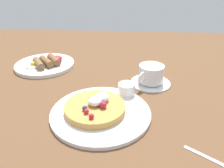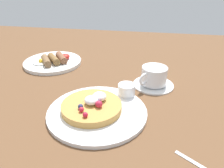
% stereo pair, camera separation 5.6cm
% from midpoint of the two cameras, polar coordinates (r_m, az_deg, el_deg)
% --- Properties ---
extents(ground_plane, '(1.76, 1.51, 0.03)m').
position_cam_midpoint_polar(ground_plane, '(0.65, -0.78, -4.17)').
color(ground_plane, brown).
extents(pancake_plate, '(0.25, 0.25, 0.01)m').
position_cam_midpoint_polar(pancake_plate, '(0.56, -1.06, -7.45)').
color(pancake_plate, white).
rests_on(pancake_plate, ground_plane).
extents(pancake_with_berries, '(0.15, 0.15, 0.04)m').
position_cam_midpoint_polar(pancake_with_berries, '(0.55, -1.98, -5.87)').
color(pancake_with_berries, '#C18D43').
rests_on(pancake_with_berries, pancake_plate).
extents(syrup_ramekin, '(0.05, 0.05, 0.03)m').
position_cam_midpoint_polar(syrup_ramekin, '(0.61, 6.41, -1.65)').
color(syrup_ramekin, white).
rests_on(syrup_ramekin, pancake_plate).
extents(breakfast_plate, '(0.22, 0.22, 0.01)m').
position_cam_midpoint_polar(breakfast_plate, '(0.87, -13.60, 5.56)').
color(breakfast_plate, white).
rests_on(breakfast_plate, ground_plane).
extents(fried_breakfast, '(0.14, 0.12, 0.03)m').
position_cam_midpoint_polar(fried_breakfast, '(0.85, -13.36, 6.33)').
color(fried_breakfast, brown).
rests_on(fried_breakfast, breakfast_plate).
extents(coffee_saucer, '(0.13, 0.13, 0.01)m').
position_cam_midpoint_polar(coffee_saucer, '(0.71, 13.05, -0.10)').
color(coffee_saucer, white).
rests_on(coffee_saucer, ground_plane).
extents(coffee_cup, '(0.09, 0.10, 0.05)m').
position_cam_midpoint_polar(coffee_cup, '(0.69, 13.26, 2.24)').
color(coffee_cup, white).
rests_on(coffee_cup, coffee_saucer).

